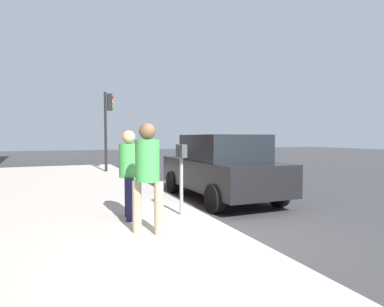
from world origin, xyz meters
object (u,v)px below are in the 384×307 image
object	(u,v)px
pedestrian_at_meter	(129,168)
pedestrian_bystander	(148,169)
parking_meter	(181,164)
parked_sedan_near	(221,167)
traffic_signal	(108,118)

from	to	relation	value
pedestrian_at_meter	pedestrian_bystander	bearing A→B (deg)	-78.29
parking_meter	pedestrian_bystander	world-z (taller)	pedestrian_bystander
parking_meter	parked_sedan_near	xyz separation A→B (m)	(1.77, -1.82, -0.27)
pedestrian_at_meter	pedestrian_bystander	distance (m)	1.03
pedestrian_at_meter	traffic_signal	size ratio (longest dim) A/B	0.47
parking_meter	parked_sedan_near	world-z (taller)	parked_sedan_near
pedestrian_at_meter	parked_sedan_near	size ratio (longest dim) A/B	0.38
pedestrian_bystander	parked_sedan_near	size ratio (longest dim) A/B	0.40
parked_sedan_near	traffic_signal	distance (m)	7.59
pedestrian_bystander	traffic_signal	size ratio (longest dim) A/B	0.49
traffic_signal	parking_meter	bearing A→B (deg)	-178.77
pedestrian_bystander	parking_meter	bearing A→B (deg)	-4.95
pedestrian_at_meter	pedestrian_bystander	world-z (taller)	pedestrian_bystander
pedestrian_bystander	traffic_signal	bearing A→B (deg)	35.64
pedestrian_at_meter	parked_sedan_near	world-z (taller)	pedestrian_at_meter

